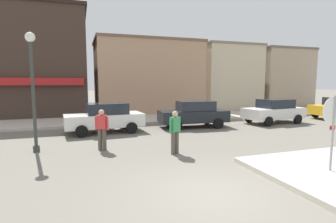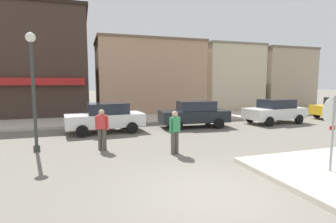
# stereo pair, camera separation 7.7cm
# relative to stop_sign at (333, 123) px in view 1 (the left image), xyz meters

# --- Properties ---
(ground_plane) EXTENTS (160.00, 160.00, 0.00)m
(ground_plane) POSITION_rel_stop_sign_xyz_m (-3.72, -0.09, -1.52)
(ground_plane) COLOR #6B665B
(kerb_far) EXTENTS (80.00, 4.00, 0.15)m
(kerb_far) POSITION_rel_stop_sign_xyz_m (-3.72, 12.51, -1.44)
(kerb_far) COLOR beige
(kerb_far) RESTS_ON ground
(stop_sign) EXTENTS (0.82, 0.07, 2.30)m
(stop_sign) POSITION_rel_stop_sign_xyz_m (0.00, 0.00, 0.00)
(stop_sign) COLOR #9E9EA3
(stop_sign) RESTS_ON ground
(lamp_post) EXTENTS (0.36, 0.36, 4.54)m
(lamp_post) POSITION_rel_stop_sign_xyz_m (-8.38, 5.54, 1.44)
(lamp_post) COLOR #333833
(lamp_post) RESTS_ON ground
(parked_car_nearest) EXTENTS (4.13, 2.13, 1.56)m
(parked_car_nearest) POSITION_rel_stop_sign_xyz_m (-5.50, 8.65, -0.71)
(parked_car_nearest) COLOR white
(parked_car_nearest) RESTS_ON ground
(parked_car_second) EXTENTS (4.12, 2.12, 1.56)m
(parked_car_second) POSITION_rel_stop_sign_xyz_m (-0.37, 8.68, -0.71)
(parked_car_second) COLOR black
(parked_car_second) RESTS_ON ground
(parked_car_third) EXTENTS (4.14, 2.16, 1.56)m
(parked_car_third) POSITION_rel_stop_sign_xyz_m (5.20, 8.41, -0.71)
(parked_car_third) COLOR white
(parked_car_third) RESTS_ON ground
(pedestrian_crossing_near) EXTENTS (0.54, 0.35, 1.61)m
(pedestrian_crossing_near) POSITION_rel_stop_sign_xyz_m (-3.44, 3.53, -0.65)
(pedestrian_crossing_near) COLOR #4C473D
(pedestrian_crossing_near) RESTS_ON ground
(pedestrian_crossing_far) EXTENTS (0.53, 0.36, 1.61)m
(pedestrian_crossing_far) POSITION_rel_stop_sign_xyz_m (-5.96, 4.97, -0.65)
(pedestrian_crossing_far) COLOR #4C473D
(pedestrian_crossing_far) RESTS_ON ground
(building_corner_shop) EXTENTS (10.31, 8.60, 8.28)m
(building_corner_shop) POSITION_rel_stop_sign_xyz_m (-11.17, 18.56, 2.62)
(building_corner_shop) COLOR #3D2D26
(building_corner_shop) RESTS_ON ground
(building_storefront_left_near) EXTENTS (8.84, 5.78, 6.15)m
(building_storefront_left_near) POSITION_rel_stop_sign_xyz_m (-1.09, 17.11, 1.56)
(building_storefront_left_near) COLOR tan
(building_storefront_left_near) RESTS_ON ground
(building_storefront_left_mid) EXTENTS (5.69, 6.73, 6.18)m
(building_storefront_left_mid) POSITION_rel_stop_sign_xyz_m (6.83, 18.17, 1.58)
(building_storefront_left_mid) COLOR beige
(building_storefront_left_mid) RESTS_ON ground
(building_storefront_right_near) EXTENTS (5.73, 7.14, 6.05)m
(building_storefront_right_near) POSITION_rel_stop_sign_xyz_m (12.97, 18.32, 1.51)
(building_storefront_right_near) COLOR tan
(building_storefront_right_near) RESTS_ON ground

